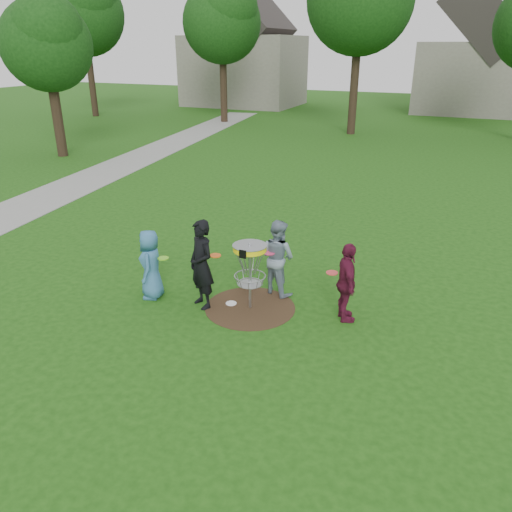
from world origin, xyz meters
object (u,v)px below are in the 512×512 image
at_px(player_blue, 151,264).
at_px(player_grey, 278,257).
at_px(player_black, 201,265).
at_px(player_maroon, 347,283).
at_px(disc_golf_basket, 250,261).

distance_m(player_blue, player_grey, 2.58).
height_order(player_blue, player_grey, player_grey).
height_order(player_black, player_maroon, player_black).
height_order(player_black, player_grey, player_black).
relative_size(player_blue, player_black, 0.81).
bearing_deg(player_maroon, player_blue, 73.09).
bearing_deg(player_black, player_maroon, 43.27).
height_order(player_blue, player_maroon, player_maroon).
relative_size(player_grey, disc_golf_basket, 1.16).
bearing_deg(player_maroon, disc_golf_basket, 72.68).
height_order(player_grey, player_maroon, player_grey).
relative_size(player_blue, player_maroon, 0.94).
bearing_deg(player_blue, player_black, 71.23).
bearing_deg(player_black, player_grey, 76.23).
bearing_deg(disc_golf_basket, player_grey, 73.76).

